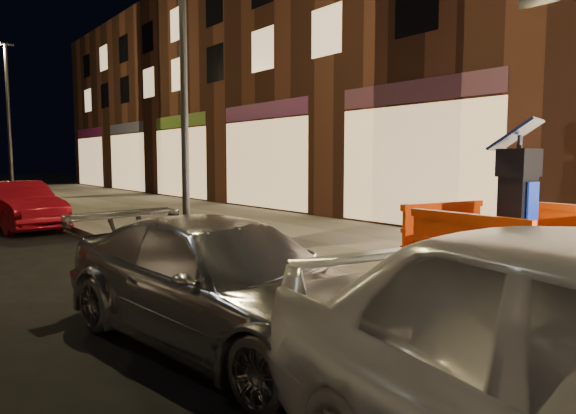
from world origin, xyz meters
TOP-DOWN VIEW (x-y plane):
  - ground_plane at (0.00, 0.00)m, footprint 120.00×120.00m
  - sidewalk at (3.00, 0.00)m, footprint 6.00×60.00m
  - kerb at (0.00, 0.00)m, footprint 0.30×60.00m
  - parking_kiosk at (1.91, -1.70)m, footprint 0.65×0.65m
  - barrier_back at (1.91, -0.75)m, footprint 1.44×0.74m
  - barrier_kerbside at (0.96, -1.70)m, footprint 0.63×1.40m
  - barrier_bldgside at (2.86, -1.70)m, footprint 0.72×1.44m
  - car_silver at (-1.08, -0.42)m, footprint 2.21×4.27m
  - car_red at (-1.05, 9.62)m, footprint 1.74×3.78m
  - street_lamp_mid at (0.25, 3.00)m, footprint 0.12×0.12m
  - street_lamp_far at (0.25, 18.00)m, footprint 0.12×0.12m

SIDE VIEW (x-z plane):
  - ground_plane at x=0.00m, z-range 0.00..0.00m
  - car_silver at x=-1.08m, z-range -0.59..0.59m
  - car_red at x=-1.05m, z-range -0.60..0.60m
  - sidewalk at x=3.00m, z-range 0.00..0.15m
  - kerb at x=0.00m, z-range 0.00..0.15m
  - barrier_back at x=1.91m, z-range 0.15..1.23m
  - barrier_kerbside at x=0.96m, z-range 0.15..1.23m
  - barrier_bldgside at x=2.86m, z-range 0.15..1.23m
  - parking_kiosk at x=1.91m, z-range 0.15..2.08m
  - street_lamp_mid at x=0.25m, z-range 0.15..6.15m
  - street_lamp_far at x=0.25m, z-range 0.15..6.15m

